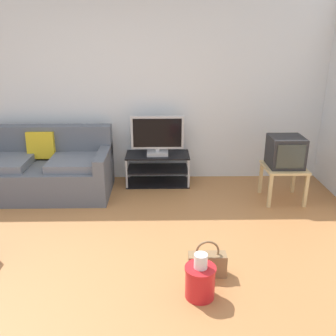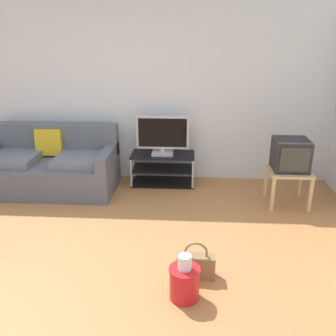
{
  "view_description": "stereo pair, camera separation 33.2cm",
  "coord_description": "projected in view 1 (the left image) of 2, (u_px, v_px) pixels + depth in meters",
  "views": [
    {
      "loc": [
        0.7,
        -2.78,
        2.04
      ],
      "look_at": [
        0.78,
        1.27,
        0.55
      ],
      "focal_mm": 39.63,
      "sensor_mm": 36.0,
      "label": 1
    },
    {
      "loc": [
        1.03,
        -2.77,
        2.04
      ],
      "look_at": [
        0.78,
        1.27,
        0.55
      ],
      "focal_mm": 39.63,
      "sensor_mm": 36.0,
      "label": 2
    }
  ],
  "objects": [
    {
      "name": "wall_back",
      "position": [
        110.0,
        85.0,
        5.13
      ],
      "size": [
        9.0,
        0.1,
        2.7
      ],
      "primitive_type": "cube",
      "color": "silver",
      "rests_on": "ground_plane"
    },
    {
      "name": "cleaning_bucket",
      "position": [
        200.0,
        279.0,
        2.99
      ],
      "size": [
        0.26,
        0.26,
        0.4
      ],
      "color": "red",
      "rests_on": "ground_plane"
    },
    {
      "name": "side_table",
      "position": [
        284.0,
        172.0,
        4.68
      ],
      "size": [
        0.5,
        0.5,
        0.45
      ],
      "color": "tan",
      "rests_on": "ground_plane"
    },
    {
      "name": "tv_stand",
      "position": [
        158.0,
        169.0,
        5.26
      ],
      "size": [
        0.88,
        0.44,
        0.44
      ],
      "color": "black",
      "rests_on": "ground_plane"
    },
    {
      "name": "handbag",
      "position": [
        207.0,
        263.0,
        3.28
      ],
      "size": [
        0.34,
        0.12,
        0.35
      ],
      "rotation": [
        0.0,
        0.0,
        -0.14
      ],
      "color": "olive",
      "rests_on": "ground_plane"
    },
    {
      "name": "ground_plane",
      "position": [
        84.0,
        277.0,
        3.3
      ],
      "size": [
        9.0,
        9.8,
        0.02
      ],
      "primitive_type": "cube",
      "color": "#B27542"
    },
    {
      "name": "flat_tv",
      "position": [
        157.0,
        136.0,
        5.07
      ],
      "size": [
        0.72,
        0.22,
        0.55
      ],
      "color": "#B2B2B7",
      "rests_on": "tv_stand"
    },
    {
      "name": "couch",
      "position": [
        44.0,
        170.0,
        4.92
      ],
      "size": [
        1.76,
        0.9,
        0.85
      ],
      "color": "#565B66",
      "rests_on": "ground_plane"
    },
    {
      "name": "crt_tv",
      "position": [
        286.0,
        152.0,
        4.61
      ],
      "size": [
        0.41,
        0.4,
        0.38
      ],
      "color": "#232326",
      "rests_on": "side_table"
    }
  ]
}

